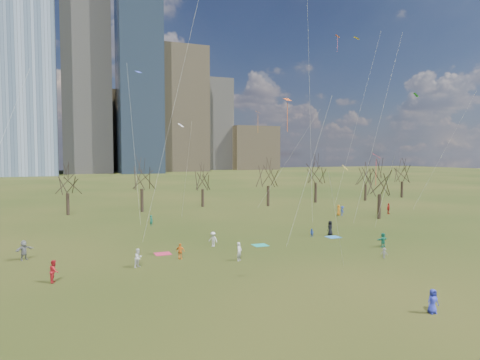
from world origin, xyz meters
name	(u,v)px	position (x,y,z in m)	size (l,w,h in m)	color
ground	(288,261)	(0.00, 0.00, 0.00)	(500.00, 500.00, 0.00)	black
downtown_skyline	(97,101)	(-2.43, 210.64, 39.01)	(212.50, 78.00, 118.00)	slate
bare_tree_row	(184,177)	(-0.09, 37.22, 6.12)	(113.04, 29.80, 9.50)	black
blanket_teal	(260,245)	(0.50, 7.31, 0.01)	(1.60, 1.50, 0.03)	#178D80
blanket_navy	(333,237)	(10.69, 8.13, 0.01)	(1.60, 1.50, 0.03)	#266CB5
blanket_crimson	(163,254)	(-10.36, 7.38, 0.01)	(1.60, 1.50, 0.03)	#B32344
person_0	(433,301)	(2.03, -15.19, 0.78)	(0.77, 0.50, 1.57)	#2A34B7
person_1	(239,252)	(-4.24, 1.90, 0.88)	(0.64, 0.42, 1.75)	silver
person_2	(54,271)	(-20.31, 1.10, 0.89)	(0.87, 0.68, 1.78)	red
person_3	(384,253)	(9.13, -2.58, 0.51)	(0.66, 0.38, 1.03)	slate
person_4	(180,251)	(-9.26, 4.57, 0.77)	(0.90, 0.37, 1.53)	orange
person_5	(383,240)	(12.40, 1.38, 0.79)	(1.46, 0.47, 1.58)	#1A7962
person_6	(330,228)	(11.10, 9.42, 0.90)	(0.88, 0.57, 1.79)	black
person_8	(312,233)	(8.28, 9.14, 0.52)	(0.50, 0.39, 1.03)	#2546A1
person_9	(213,239)	(-4.54, 8.71, 0.81)	(1.05, 0.60, 1.62)	silver
person_10	(388,209)	(30.95, 21.51, 0.92)	(1.08, 0.45, 1.84)	#AC1F18
person_11	(24,250)	(-23.13, 9.94, 0.96)	(1.77, 0.56, 1.91)	slate
person_12	(339,210)	(22.26, 23.41, 0.87)	(0.85, 0.55, 1.74)	orange
person_13	(151,221)	(-8.25, 24.79, 0.76)	(0.55, 0.36, 1.51)	#19715B
person_14	(138,258)	(-13.46, 3.14, 0.85)	(0.82, 0.64, 1.69)	silver
person_15	(342,211)	(22.72, 22.99, 0.78)	(1.01, 0.58, 1.56)	#263FA5
kites_airborne	(295,124)	(7.19, 11.59, 13.83)	(65.17, 42.80, 32.71)	#FE5715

